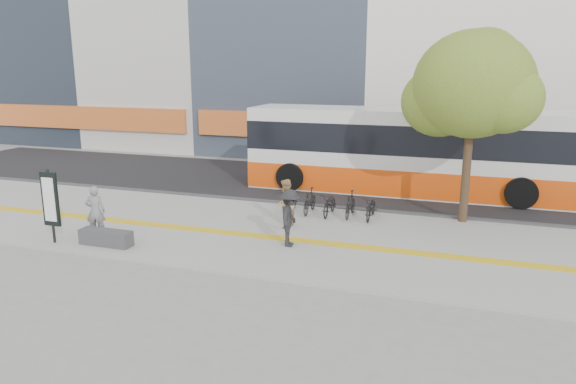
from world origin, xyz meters
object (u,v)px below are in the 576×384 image
(street_tree, at_px, (472,87))
(pedestrian_tan, at_px, (285,203))
(pedestrian_dark, at_px, (290,218))
(signboard, at_px, (50,200))
(bus, at_px, (403,154))
(seated_woman, at_px, (95,211))
(bench, at_px, (106,238))

(street_tree, relative_size, pedestrian_tan, 4.00)
(street_tree, relative_size, pedestrian_dark, 3.78)
(signboard, relative_size, bus, 0.17)
(signboard, bearing_deg, pedestrian_tan, 31.42)
(signboard, relative_size, street_tree, 0.35)
(signboard, distance_m, seated_woman, 1.32)
(bench, height_order, pedestrian_dark, pedestrian_dark)
(bus, bearing_deg, bench, -127.01)
(signboard, bearing_deg, bus, 48.31)
(street_tree, distance_m, seated_woman, 12.43)
(signboard, xyz_separation_m, pedestrian_tan, (5.98, 3.65, -0.50))
(seated_woman, distance_m, pedestrian_tan, 5.85)
(pedestrian_tan, bearing_deg, seated_woman, -64.08)
(pedestrian_tan, xyz_separation_m, pedestrian_dark, (0.71, -1.68, 0.04))
(pedestrian_dark, bearing_deg, pedestrian_tan, 14.79)
(pedestrian_tan, bearing_deg, signboard, -60.43)
(bench, distance_m, bus, 12.22)
(seated_woman, bearing_deg, bus, -156.20)
(pedestrian_tan, height_order, pedestrian_dark, pedestrian_dark)
(bus, height_order, pedestrian_tan, bus)
(seated_woman, height_order, pedestrian_tan, pedestrian_tan)
(bench, xyz_separation_m, signboard, (-1.60, -0.31, 1.06))
(signboard, height_order, pedestrian_tan, signboard)
(bench, bearing_deg, seated_woman, 142.22)
(signboard, bearing_deg, seated_woman, 49.16)
(seated_woman, bearing_deg, signboard, 24.74)
(signboard, height_order, pedestrian_dark, signboard)
(street_tree, distance_m, pedestrian_tan, 7.04)
(bench, bearing_deg, bus, 52.99)
(bus, bearing_deg, seated_woman, -131.78)
(street_tree, xyz_separation_m, pedestrian_dark, (-4.69, -4.35, -3.60))
(street_tree, distance_m, bus, 5.27)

